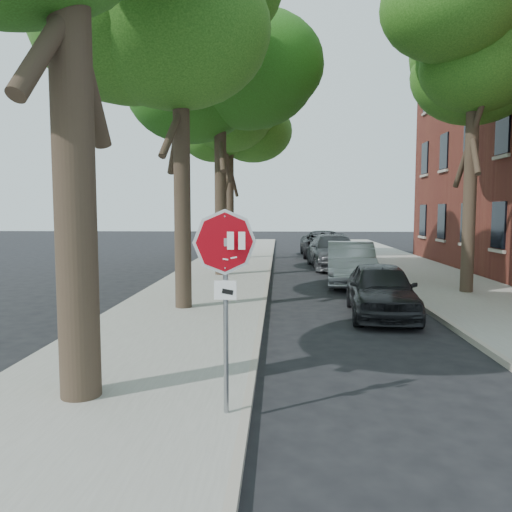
{
  "coord_description": "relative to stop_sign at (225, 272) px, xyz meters",
  "views": [
    {
      "loc": [
        -0.03,
        -6.18,
        2.71
      ],
      "look_at": [
        -0.37,
        1.06,
        2.05
      ],
      "focal_mm": 35.0,
      "sensor_mm": 36.0,
      "label": 1
    }
  ],
  "objects": [
    {
      "name": "tree_far",
      "position": [
        -2.02,
        21.14,
        5.26
      ],
      "size": [
        5.29,
        4.91,
        9.33
      ],
      "color": "black",
      "rests_on": "sidewalk_left"
    },
    {
      "name": "stop_sign",
      "position": [
        0.0,
        0.0,
        0.0
      ],
      "size": [
        0.76,
        0.34,
        2.61
      ],
      "color": "gray",
      "rests_on": "sidewalk_left"
    },
    {
      "name": "tree_mid_a",
      "position": [
        -1.92,
        7.14,
        5.66
      ],
      "size": [
        5.59,
        5.19,
        9.84
      ],
      "color": "black",
      "rests_on": "sidewalk_left"
    },
    {
      "name": "tree_right",
      "position": [
        6.68,
        10.14,
        5.26
      ],
      "size": [
        5.29,
        4.91,
        9.33
      ],
      "color": "black",
      "rests_on": "sidewalk_right"
    },
    {
      "name": "sidewalk_right",
      "position": [
        6.7,
        12.03,
        -1.89
      ],
      "size": [
        4.0,
        55.0,
        0.12
      ],
      "primitive_type": "cube",
      "color": "gray",
      "rests_on": "ground"
    },
    {
      "name": "curb_left",
      "position": [
        0.25,
        12.03,
        -1.88
      ],
      "size": [
        0.12,
        55.0,
        0.13
      ],
      "primitive_type": "cube",
      "color": "#9E9384",
      "rests_on": "ground"
    },
    {
      "name": "car_b",
      "position": [
        3.3,
        12.2,
        -1.17
      ],
      "size": [
        2.08,
        4.88,
        1.56
      ],
      "primitive_type": "imported",
      "rotation": [
        0.0,
        0.0,
        -0.09
      ],
      "color": "gray",
      "rests_on": "ground"
    },
    {
      "name": "ground",
      "position": [
        0.7,
        0.03,
        -1.95
      ],
      "size": [
        120.0,
        120.0,
        0.0
      ],
      "primitive_type": "plane",
      "color": "black",
      "rests_on": "ground"
    },
    {
      "name": "car_a",
      "position": [
        3.3,
        6.69,
        -1.26
      ],
      "size": [
        1.94,
        4.18,
        1.39
      ],
      "primitive_type": "imported",
      "rotation": [
        0.0,
        0.0,
        -0.08
      ],
      "color": "black",
      "rests_on": "ground"
    },
    {
      "name": "curb_right",
      "position": [
        4.65,
        12.03,
        -1.88
      ],
      "size": [
        0.12,
        55.0,
        0.13
      ],
      "primitive_type": "cube",
      "color": "#9E9384",
      "rests_on": "ground"
    },
    {
      "name": "car_c",
      "position": [
        3.24,
        17.6,
        -1.16
      ],
      "size": [
        2.45,
        5.54,
        1.58
      ],
      "primitive_type": "imported",
      "rotation": [
        0.0,
        0.0,
        0.04
      ],
      "color": "#434448",
      "rests_on": "ground"
    },
    {
      "name": "car_d",
      "position": [
        3.3,
        23.39,
        -1.18
      ],
      "size": [
        2.55,
        5.53,
        1.54
      ],
      "primitive_type": "imported",
      "rotation": [
        0.0,
        0.0,
        0.0
      ],
      "color": "black",
      "rests_on": "ground"
    },
    {
      "name": "sidewalk_left",
      "position": [
        -1.8,
        12.03,
        -1.89
      ],
      "size": [
        4.0,
        55.0,
        0.12
      ],
      "primitive_type": "cube",
      "color": "gray",
      "rests_on": "ground"
    },
    {
      "name": "tree_mid_b",
      "position": [
        -1.72,
        14.15,
        6.05
      ],
      "size": [
        5.88,
        5.46,
        10.36
      ],
      "color": "black",
      "rests_on": "sidewalk_left"
    }
  ]
}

